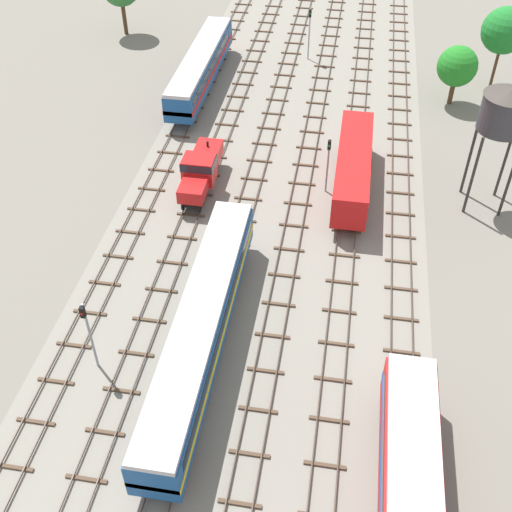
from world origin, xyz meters
The scene contains 18 objects.
ground_plane centered at (0.00, 56.00, 0.00)m, with size 480.00×480.00×0.00m, color slate.
ballast_bed centered at (0.00, 56.00, 0.00)m, with size 25.52×176.00×0.01m, color gray.
track_far_left centered at (-10.76, 57.00, 0.14)m, with size 2.40×126.00×0.29m.
track_left centered at (-6.46, 57.00, 0.14)m, with size 2.40×126.00×0.29m.
track_centre_left centered at (-2.15, 57.00, 0.14)m, with size 2.40×126.00×0.29m.
track_centre centered at (2.15, 57.00, 0.14)m, with size 2.40×126.00×0.29m.
track_centre_right centered at (6.46, 57.00, 0.14)m, with size 2.40×126.00×0.29m.
track_right centered at (10.76, 57.00, 0.14)m, with size 2.40×126.00×0.29m.
passenger_coach_centre_left_near centered at (-2.15, 29.48, 2.61)m, with size 2.96×22.00×3.80m.
shunter_loco_left_mid centered at (-6.46, 47.47, 2.01)m, with size 2.74×8.46×3.10m.
freight_boxcar_centre_right_midfar centered at (6.46, 49.36, 2.45)m, with size 2.87×14.00×3.60m.
diesel_railcar_far_left_far centered at (-10.76, 66.04, 2.60)m, with size 2.96×20.50×3.80m.
water_tower centered at (17.40, 49.22, 8.69)m, with size 4.00×4.00×10.54m.
signal_post_nearest centered at (4.30, 48.77, 3.35)m, with size 0.28×0.47×5.27m.
signal_post_near centered at (0.00, 75.33, 3.76)m, with size 0.28×0.47×5.99m.
signal_post_mid centered at (-8.61, 27.16, 3.59)m, with size 0.28×0.47×5.68m.
lineside_tree_1 centered at (15.99, 66.95, 4.12)m, with size 4.12×4.12×6.21m.
lineside_tree_2 centered at (20.71, 71.72, 6.25)m, with size 4.83×4.83×8.68m.
Camera 1 is at (5.69, 3.55, 32.32)m, focal length 44.17 mm.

